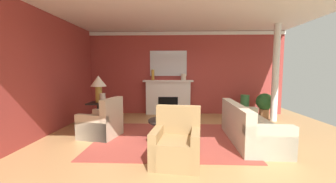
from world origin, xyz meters
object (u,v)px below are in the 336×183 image
object	(u,v)px
table_lamp	(98,84)
vase_on_side_table	(103,98)
armchair_near_window	(102,124)
side_table	(99,113)
coffee_table	(170,125)
vase_tall_corner	(245,106)
sofa	(249,129)
mantel_mirror	(168,63)
fireplace	(168,98)
armchair_facing_fireplace	(176,145)
vase_mantel_left	(153,75)
vase_mantel_right	(184,77)
potted_plant	(265,103)

from	to	relation	value
table_lamp	vase_on_side_table	xyz separation A→B (m)	(0.15, -0.12, -0.39)
armchair_near_window	side_table	world-z (taller)	armchair_near_window
coffee_table	side_table	world-z (taller)	side_table
vase_tall_corner	vase_on_side_table	bearing A→B (deg)	-159.49
sofa	coffee_table	xyz separation A→B (m)	(-1.77, 0.13, 0.04)
mantel_mirror	sofa	distance (m)	3.95
armchair_near_window	fireplace	bearing A→B (deg)	61.63
armchair_near_window	armchair_facing_fireplace	bearing A→B (deg)	-37.42
side_table	vase_tall_corner	xyz separation A→B (m)	(4.54, 1.52, -0.02)
mantel_mirror	vase_tall_corner	distance (m)	3.07
coffee_table	vase_mantel_left	xyz separation A→B (m)	(-0.69, 2.79, 1.10)
sofa	coffee_table	size ratio (longest dim) A/B	2.12
vase_on_side_table	fireplace	bearing A→B (deg)	48.29
side_table	vase_mantel_right	size ratio (longest dim) A/B	3.03
side_table	vase_mantel_right	distance (m)	3.16
vase_mantel_right	vase_on_side_table	bearing A→B (deg)	-140.31
sofa	vase_mantel_left	xyz separation A→B (m)	(-2.46, 2.92, 1.14)
mantel_mirror	side_table	bearing A→B (deg)	-134.07
armchair_near_window	table_lamp	distance (m)	1.36
coffee_table	table_lamp	world-z (taller)	table_lamp
sofa	vase_on_side_table	xyz separation A→B (m)	(-3.65, 1.02, 0.54)
armchair_facing_fireplace	vase_mantel_right	size ratio (longest dim) A/B	4.11
coffee_table	sofa	bearing A→B (deg)	-4.18
mantel_mirror	vase_mantel_right	bearing A→B (deg)	-17.18
mantel_mirror	vase_on_side_table	world-z (taller)	mantel_mirror
armchair_near_window	vase_tall_corner	xyz separation A→B (m)	(4.15, 2.45, 0.07)
armchair_near_window	mantel_mirror	bearing A→B (deg)	62.65
armchair_facing_fireplace	table_lamp	bearing A→B (deg)	133.57
fireplace	coffee_table	world-z (taller)	fireplace
armchair_near_window	side_table	xyz separation A→B (m)	(-0.40, 0.93, 0.09)
fireplace	vase_tall_corner	bearing A→B (deg)	-6.42
sofa	potted_plant	xyz separation A→B (m)	(1.35, 2.48, 0.19)
fireplace	sofa	size ratio (longest dim) A/B	0.85
armchair_near_window	vase_on_side_table	bearing A→B (deg)	107.09
armchair_near_window	vase_mantel_left	bearing A→B (deg)	70.91
mantel_mirror	vase_mantel_left	bearing A→B (deg)	-162.82
armchair_near_window	vase_mantel_left	xyz separation A→B (m)	(0.93, 2.70, 1.13)
mantel_mirror	vase_mantel_right	size ratio (longest dim) A/B	5.78
sofa	side_table	xyz separation A→B (m)	(-3.80, 1.14, 0.10)
vase_mantel_right	vase_mantel_left	world-z (taller)	vase_mantel_left
vase_mantel_left	armchair_near_window	bearing A→B (deg)	-109.09
side_table	potted_plant	world-z (taller)	potted_plant
vase_on_side_table	potted_plant	size ratio (longest dim) A/B	0.33
mantel_mirror	potted_plant	xyz separation A→B (m)	(3.26, -0.60, -1.36)
fireplace	mantel_mirror	xyz separation A→B (m)	(0.00, 0.12, 1.26)
mantel_mirror	coffee_table	world-z (taller)	mantel_mirror
armchair_facing_fireplace	potted_plant	distance (m)	4.69
armchair_facing_fireplace	vase_tall_corner	world-z (taller)	armchair_facing_fireplace
armchair_near_window	coffee_table	size ratio (longest dim) A/B	0.96
side_table	potted_plant	size ratio (longest dim) A/B	0.84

